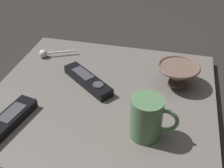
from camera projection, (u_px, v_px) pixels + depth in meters
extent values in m
plane|color=black|center=(102.00, 103.00, 0.81)|extent=(6.00, 6.00, 0.00)
cube|color=#5B5651|center=(102.00, 99.00, 0.80)|extent=(0.57, 0.62, 0.03)
cylinder|color=brown|center=(176.00, 83.00, 0.83)|extent=(0.05, 0.05, 0.01)
cone|color=brown|center=(177.00, 74.00, 0.82)|extent=(0.12, 0.12, 0.05)
torus|color=brown|center=(179.00, 67.00, 0.80)|extent=(0.12, 0.12, 0.01)
cylinder|color=#4C724C|center=(146.00, 118.00, 0.64)|extent=(0.07, 0.07, 0.10)
torus|color=#4C724C|center=(165.00, 120.00, 0.63)|extent=(0.01, 0.06, 0.06)
cylinder|color=silver|center=(61.00, 52.00, 0.96)|extent=(0.05, 0.10, 0.01)
sphere|color=silver|center=(43.00, 54.00, 0.95)|extent=(0.03, 0.03, 0.03)
cube|color=black|center=(88.00, 80.00, 0.83)|extent=(0.15, 0.18, 0.03)
cylinder|color=#3A3A42|center=(98.00, 85.00, 0.79)|extent=(0.03, 0.03, 0.00)
cube|color=#3A3A42|center=(83.00, 73.00, 0.84)|extent=(0.07, 0.08, 0.00)
cube|color=black|center=(7.00, 122.00, 0.69)|extent=(0.19, 0.08, 0.02)
cube|color=#3A3A42|center=(12.00, 112.00, 0.70)|extent=(0.08, 0.05, 0.00)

